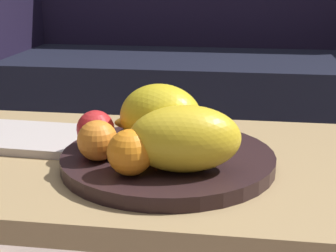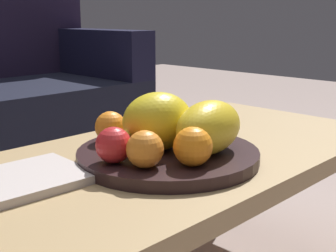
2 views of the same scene
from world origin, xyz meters
TOP-DOWN VIEW (x-y plane):
  - coffee_table at (0.00, 0.00)m, footprint 1.18×0.55m
  - couch at (-0.10, 1.20)m, footprint 1.70×0.70m
  - fruit_bowl at (-0.03, -0.04)m, footprint 0.38×0.38m
  - melon_large_front at (-0.05, -0.02)m, footprint 0.18×0.16m
  - melon_smaller_beside at (0.01, -0.12)m, footprint 0.20×0.14m
  - orange_front at (-0.08, 0.09)m, footprint 0.07×0.07m
  - orange_left at (-0.14, -0.09)m, footprint 0.07×0.07m
  - orange_right at (-0.08, -0.15)m, footprint 0.07×0.07m
  - apple_front at (-0.17, -0.03)m, footprint 0.07×0.07m
  - banana_bunch at (-0.05, 0.00)m, footprint 0.17×0.13m
  - magazine at (-0.33, 0.06)m, footprint 0.26×0.19m

SIDE VIEW (x-z plane):
  - couch at x=-0.10m, z-range -0.15..0.75m
  - coffee_table at x=0.00m, z-range 0.15..0.54m
  - magazine at x=-0.33m, z-range 0.39..0.40m
  - fruit_bowl at x=-0.03m, z-range 0.39..0.41m
  - banana_bunch at x=-0.05m, z-range 0.41..0.47m
  - orange_front at x=-0.08m, z-range 0.41..0.48m
  - apple_front at x=-0.17m, z-range 0.41..0.48m
  - orange_left at x=-0.14m, z-range 0.41..0.48m
  - orange_right at x=-0.08m, z-range 0.41..0.49m
  - melon_smaller_beside at x=0.01m, z-range 0.41..0.52m
  - melon_large_front at x=-0.05m, z-range 0.41..0.53m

